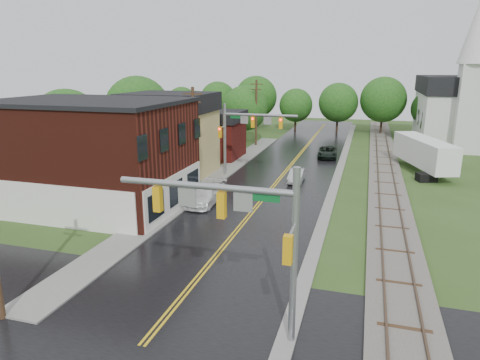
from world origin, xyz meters
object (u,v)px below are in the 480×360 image
at_px(tree_left_a, 68,126).
at_px(pickup_white, 206,194).
at_px(brick_building, 91,154).
at_px(traffic_signal_far, 245,127).
at_px(suv_dark, 327,152).
at_px(semi_trailer, 424,152).
at_px(tree_left_e, 246,109).
at_px(sedan_silver, 297,176).
at_px(utility_pole_c, 256,112).
at_px(traffic_signal_near, 240,220).
at_px(church, 460,103).
at_px(utility_pole_b, 194,136).
at_px(tree_left_b, 139,111).
at_px(tree_left_c, 197,115).

relative_size(tree_left_a, pickup_white, 1.67).
height_order(tree_left_a, pickup_white, tree_left_a).
relative_size(brick_building, pickup_white, 2.75).
relative_size(traffic_signal_far, suv_dark, 1.54).
bearing_deg(semi_trailer, tree_left_e, 152.59).
bearing_deg(tree_left_a, sedan_silver, 11.96).
height_order(brick_building, utility_pole_c, utility_pole_c).
bearing_deg(traffic_signal_near, church, 72.28).
relative_size(tree_left_a, suv_dark, 1.82).
height_order(church, sedan_silver, church).
xyz_separation_m(brick_building, suv_dark, (15.98, 23.78, -3.49)).
distance_m(utility_pole_b, tree_left_b, 14.87).
distance_m(sedan_silver, semi_trailer, 14.28).
height_order(brick_building, church, church).
relative_size(tree_left_b, semi_trailer, 0.88).
relative_size(traffic_signal_near, sedan_silver, 1.96).
xyz_separation_m(traffic_signal_near, utility_pole_c, (-10.27, 42.00, -0.25)).
height_order(brick_building, sedan_silver, brick_building).
height_order(brick_building, traffic_signal_far, brick_building).
relative_size(brick_building, tree_left_c, 1.87).
distance_m(brick_building, tree_left_e, 31.12).
bearing_deg(suv_dark, utility_pole_b, -124.84).
xyz_separation_m(tree_left_c, pickup_white, (9.70, -22.11, -3.76)).
bearing_deg(suv_dark, traffic_signal_near, -93.33).
bearing_deg(tree_left_a, tree_left_b, 78.69).
distance_m(tree_left_a, semi_trailer, 35.85).
bearing_deg(pickup_white, sedan_silver, 57.51).
bearing_deg(pickup_white, semi_trailer, 44.40).
height_order(tree_left_c, pickup_white, tree_left_c).
xyz_separation_m(brick_building, tree_left_b, (-5.36, 16.90, 1.57)).
relative_size(utility_pole_b, semi_trailer, 0.82).
height_order(utility_pole_c, tree_left_b, tree_left_b).
bearing_deg(tree_left_c, brick_building, -86.86).
height_order(traffic_signal_far, tree_left_a, tree_left_a).
xyz_separation_m(sedan_silver, semi_trailer, (11.92, 7.74, 1.49)).
relative_size(tree_left_e, pickup_white, 1.57).
bearing_deg(tree_left_b, tree_left_e, 57.26).
relative_size(traffic_signal_far, tree_left_b, 0.76).
bearing_deg(semi_trailer, suv_dark, 155.87).
height_order(utility_pole_c, semi_trailer, utility_pole_c).
height_order(tree_left_c, sedan_silver, tree_left_c).
relative_size(suv_dark, pickup_white, 0.91).
bearing_deg(tree_left_b, traffic_signal_far, -18.81).
bearing_deg(sedan_silver, traffic_signal_near, -86.89).
bearing_deg(suv_dark, sedan_silver, -101.29).
bearing_deg(tree_left_e, brick_building, -96.71).
bearing_deg(tree_left_b, church, 29.99).
distance_m(church, pickup_white, 43.60).
bearing_deg(traffic_signal_far, sedan_silver, -5.67).
height_order(church, tree_left_e, church).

